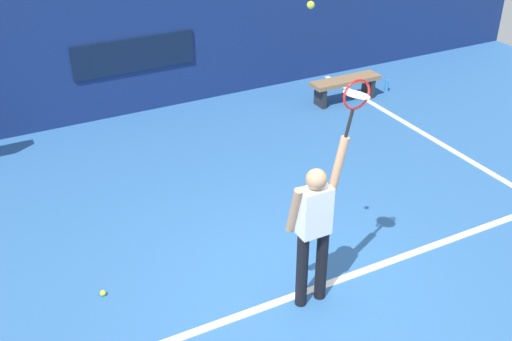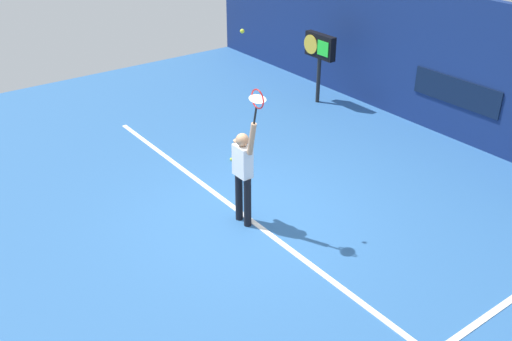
# 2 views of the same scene
# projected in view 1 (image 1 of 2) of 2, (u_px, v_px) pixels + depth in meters

# --- Properties ---
(ground_plane) EXTENTS (18.00, 18.00, 0.00)m
(ground_plane) POSITION_uv_depth(u_px,v_px,m) (297.00, 292.00, 7.10)
(ground_plane) COLOR #2D609E
(back_wall) EXTENTS (18.00, 0.20, 3.13)m
(back_wall) POSITION_uv_depth(u_px,v_px,m) (130.00, 27.00, 10.72)
(back_wall) COLOR navy
(back_wall) RESTS_ON ground_plane
(sponsor_banner_center) EXTENTS (2.20, 0.03, 0.60)m
(sponsor_banner_center) POSITION_uv_depth(u_px,v_px,m) (135.00, 55.00, 10.86)
(sponsor_banner_center) COLOR #0C1933
(court_baseline) EXTENTS (10.00, 0.10, 0.01)m
(court_baseline) POSITION_uv_depth(u_px,v_px,m) (299.00, 294.00, 7.05)
(court_baseline) COLOR white
(court_baseline) RESTS_ON ground_plane
(court_sideline) EXTENTS (0.10, 7.00, 0.01)m
(court_sideline) POSITION_uv_depth(u_px,v_px,m) (443.00, 145.00, 10.25)
(court_sideline) COLOR white
(court_sideline) RESTS_ON ground_plane
(tennis_player) EXTENTS (0.61, 0.31, 1.99)m
(tennis_player) POSITION_uv_depth(u_px,v_px,m) (314.00, 226.00, 6.48)
(tennis_player) COLOR black
(tennis_player) RESTS_ON ground_plane
(tennis_racket) EXTENTS (0.37, 0.27, 0.62)m
(tennis_racket) POSITION_uv_depth(u_px,v_px,m) (356.00, 98.00, 5.96)
(tennis_racket) COLOR black
(tennis_ball) EXTENTS (0.07, 0.07, 0.07)m
(tennis_ball) POSITION_uv_depth(u_px,v_px,m) (311.00, 5.00, 5.36)
(tennis_ball) COLOR #CCE033
(court_bench) EXTENTS (1.40, 0.36, 0.45)m
(court_bench) POSITION_uv_depth(u_px,v_px,m) (345.00, 84.00, 11.69)
(court_bench) COLOR olive
(court_bench) RESTS_ON ground_plane
(water_bottle) EXTENTS (0.07, 0.07, 0.24)m
(water_bottle) POSITION_uv_depth(u_px,v_px,m) (387.00, 86.00, 12.20)
(water_bottle) COLOR #338CD8
(water_bottle) RESTS_ON ground_plane
(spare_ball) EXTENTS (0.07, 0.07, 0.07)m
(spare_ball) POSITION_uv_depth(u_px,v_px,m) (103.00, 293.00, 7.03)
(spare_ball) COLOR #CCE033
(spare_ball) RESTS_ON ground_plane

